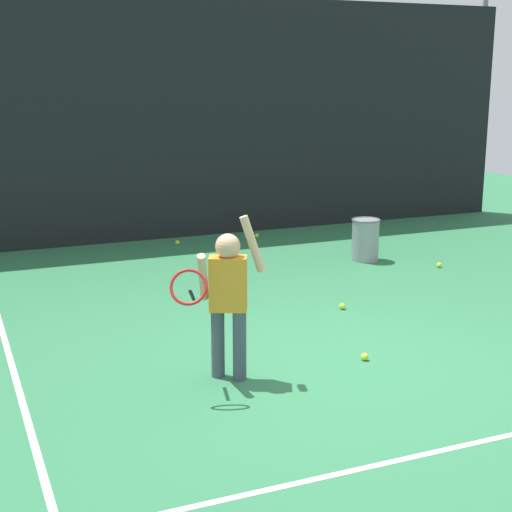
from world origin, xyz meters
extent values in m
plane|color=#2D7247|center=(0.00, 0.00, 0.00)|extent=(20.00, 20.00, 0.00)
cube|color=white|center=(0.00, -1.68, 0.00)|extent=(9.00, 0.05, 0.00)
cube|color=white|center=(-2.59, 1.00, 0.00)|extent=(0.05, 9.00, 0.00)
cube|color=black|center=(0.00, 5.50, 1.78)|extent=(12.01, 0.08, 3.55)
cylinder|color=slate|center=(0.00, 5.56, 1.85)|extent=(0.09, 0.09, 3.70)
cylinder|color=slate|center=(5.85, 5.56, 1.85)|extent=(0.09, 0.09, 3.70)
cylinder|color=#3F4C59|center=(-1.05, 0.09, 0.29)|extent=(0.11, 0.11, 0.58)
cylinder|color=#3F4C59|center=(-0.91, -0.04, 0.29)|extent=(0.11, 0.11, 0.58)
cube|color=orange|center=(-0.98, 0.02, 0.80)|extent=(0.34, 0.28, 0.44)
sphere|color=tan|center=(-0.98, 0.02, 1.10)|extent=(0.20, 0.20, 0.20)
cylinder|color=tan|center=(-0.79, -0.04, 1.12)|extent=(0.22, 0.15, 0.46)
cylinder|color=tan|center=(-1.18, 0.05, 0.87)|extent=(0.18, 0.29, 0.43)
cylinder|color=black|center=(-1.30, -0.03, 0.75)|extent=(0.12, 0.23, 0.15)
torus|color=red|center=(-1.39, -0.23, 0.88)|extent=(0.33, 0.26, 0.26)
cylinder|color=gray|center=(2.14, 3.10, 0.28)|extent=(0.36, 0.36, 0.55)
torus|color=#595B60|center=(2.14, 3.10, 0.55)|extent=(0.38, 0.38, 0.02)
sphere|color=#CCE033|center=(2.82, 2.38, 0.03)|extent=(0.07, 0.07, 0.07)
sphere|color=#CCE033|center=(0.25, -0.08, 0.03)|extent=(0.07, 0.07, 0.07)
sphere|color=#CCE033|center=(1.36, 4.97, 0.03)|extent=(0.07, 0.07, 0.07)
sphere|color=#CCE033|center=(0.83, 3.78, 0.03)|extent=(0.07, 0.07, 0.07)
sphere|color=#CCE033|center=(0.79, 1.29, 0.03)|extent=(0.07, 0.07, 0.07)
sphere|color=#CCE033|center=(0.10, 4.98, 0.03)|extent=(0.07, 0.07, 0.07)
camera|label=1|loc=(-3.02, -5.40, 2.41)|focal=53.02mm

